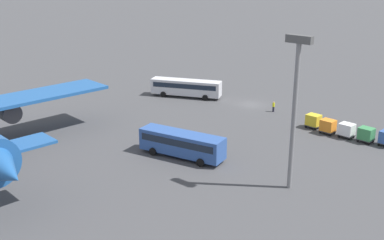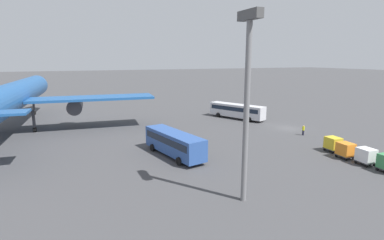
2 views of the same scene
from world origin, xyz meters
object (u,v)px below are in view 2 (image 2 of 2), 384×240
airplane (13,97)px  cargo_cart_orange (346,149)px  cargo_cart_white (366,155)px  worker_person (303,130)px  shuttle_bus_far (174,142)px  cargo_cart_yellow (333,143)px  shuttle_bus_near (237,110)px

airplane → cargo_cart_orange: 53.34m
airplane → cargo_cart_white: (-36.58, -41.12, -4.93)m
worker_person → cargo_cart_white: cargo_cart_white is taller
airplane → shuttle_bus_far: (-23.97, -20.96, -4.21)m
shuttle_bus_far → cargo_cart_yellow: (-7.17, -20.80, -0.72)m
shuttle_bus_near → shuttle_bus_far: shuttle_bus_far is taller
cargo_cart_white → cargo_cart_yellow: same height
cargo_cart_orange → cargo_cart_yellow: (2.72, -0.84, 0.00)m
airplane → worker_person: (-22.45, -44.72, -5.25)m
shuttle_bus_near → worker_person: shuttle_bus_near is taller
shuttle_bus_far → cargo_cart_white: bearing=-133.3°
airplane → cargo_cart_yellow: size_ratio=26.53×
shuttle_bus_far → cargo_cart_yellow: size_ratio=5.49×
shuttle_bus_far → worker_person: 23.83m
airplane → cargo_cart_yellow: bearing=-121.2°
airplane → cargo_cart_orange: size_ratio=26.53×
shuttle_bus_near → cargo_cart_yellow: bearing=154.7°
shuttle_bus_far → cargo_cart_orange: (-9.88, -19.96, -0.72)m
shuttle_bus_near → cargo_cart_yellow: 25.39m
shuttle_bus_far → cargo_cart_white: 23.79m
shuttle_bus_far → cargo_cart_yellow: shuttle_bus_far is taller
worker_person → shuttle_bus_far: bearing=93.7°
shuttle_bus_far → cargo_cart_white: size_ratio=5.49×
airplane → cargo_cart_orange: airplane is taller
airplane → shuttle_bus_far: 32.12m
cargo_cart_yellow → cargo_cart_white: bearing=173.3°
airplane → shuttle_bus_near: 42.56m
worker_person → cargo_cart_orange: 12.03m
shuttle_bus_near → cargo_cart_white: (-30.82, 0.84, -0.68)m
airplane → worker_person: bearing=-111.2°
shuttle_bus_near → cargo_cart_orange: bearing=153.1°
airplane → shuttle_bus_far: airplane is taller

